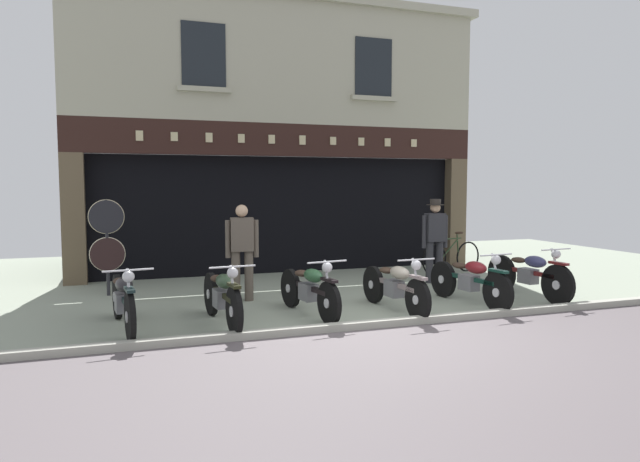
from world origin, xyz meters
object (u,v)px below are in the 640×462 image
(motorcycle_left, at_px, (222,295))
(advert_board_near, at_px, (374,195))
(motorcycle_center_right, at_px, (470,279))
(motorcycle_right, at_px, (529,273))
(shopkeeper_center, at_px, (435,236))
(advert_board_far, at_px, (415,192))
(tyre_sign_pole, at_px, (107,237))
(motorcycle_far_left, at_px, (123,299))
(leaning_bicycle, at_px, (452,256))
(motorcycle_center, at_px, (395,285))
(salesman_left, at_px, (242,248))
(motorcycle_center_left, at_px, (309,288))

(motorcycle_left, relative_size, advert_board_near, 2.15)
(motorcycle_center_right, bearing_deg, motorcycle_right, 179.87)
(motorcycle_center_right, distance_m, shopkeeper_center, 2.20)
(advert_board_far, bearing_deg, motorcycle_left, -140.72)
(motorcycle_right, xyz_separation_m, tyre_sign_pole, (-6.94, 2.63, 0.62))
(motorcycle_far_left, bearing_deg, leaning_bicycle, -163.88)
(motorcycle_center_right, height_order, advert_board_near, advert_board_near)
(motorcycle_left, relative_size, tyre_sign_pole, 1.13)
(motorcycle_center_right, bearing_deg, advert_board_far, -113.19)
(motorcycle_far_left, xyz_separation_m, motorcycle_center_right, (5.40, -0.13, -0.01))
(motorcycle_far_left, relative_size, advert_board_near, 2.29)
(motorcycle_center, xyz_separation_m, motorcycle_right, (2.68, 0.18, 0.02))
(motorcycle_center, height_order, shopkeeper_center, shopkeeper_center)
(salesman_left, distance_m, tyre_sign_pole, 2.51)
(leaning_bicycle, bearing_deg, motorcycle_center, 124.21)
(motorcycle_right, height_order, leaning_bicycle, motorcycle_right)
(leaning_bicycle, bearing_deg, motorcycle_center_left, 112.15)
(advert_board_near, bearing_deg, motorcycle_far_left, -142.81)
(tyre_sign_pole, relative_size, leaning_bicycle, 1.02)
(motorcycle_left, bearing_deg, motorcycle_center, 174.54)
(motorcycle_center, height_order, leaning_bicycle, leaning_bicycle)
(motorcycle_far_left, xyz_separation_m, motorcycle_center_left, (2.65, -0.02, -0.01))
(motorcycle_left, relative_size, motorcycle_center_left, 1.01)
(shopkeeper_center, height_order, tyre_sign_pole, tyre_sign_pole)
(motorcycle_center_right, relative_size, salesman_left, 1.22)
(shopkeeper_center, bearing_deg, motorcycle_right, 113.63)
(motorcycle_left, relative_size, advert_board_far, 1.98)
(motorcycle_right, distance_m, tyre_sign_pole, 7.45)
(shopkeeper_center, bearing_deg, motorcycle_far_left, 20.70)
(motorcycle_center_right, bearing_deg, advert_board_near, -99.53)
(tyre_sign_pole, bearing_deg, motorcycle_left, -60.55)
(motorcycle_center, bearing_deg, shopkeeper_center, -136.02)
(advert_board_near, height_order, leaning_bicycle, advert_board_near)
(motorcycle_center_left, height_order, motorcycle_center_right, motorcycle_center_right)
(motorcycle_center_left, bearing_deg, advert_board_far, -141.91)
(motorcycle_center_right, distance_m, leaning_bicycle, 3.42)
(advert_board_far, bearing_deg, motorcycle_center_left, -133.65)
(motorcycle_center, bearing_deg, salesman_left, -40.16)
(motorcycle_left, height_order, advert_board_near, advert_board_near)
(motorcycle_right, relative_size, shopkeeper_center, 1.19)
(motorcycle_far_left, relative_size, advert_board_far, 2.11)
(motorcycle_center, relative_size, shopkeeper_center, 1.18)
(shopkeeper_center, bearing_deg, advert_board_near, -81.01)
(motorcycle_center_right, relative_size, motorcycle_right, 0.99)
(tyre_sign_pole, bearing_deg, motorcycle_far_left, -84.43)
(motorcycle_left, height_order, salesman_left, salesman_left)
(motorcycle_left, distance_m, advert_board_near, 6.39)
(advert_board_near, bearing_deg, leaning_bicycle, -47.66)
(salesman_left, distance_m, leaning_bicycle, 5.31)
(motorcycle_center_left, xyz_separation_m, motorcycle_center, (1.35, -0.16, -0.00))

